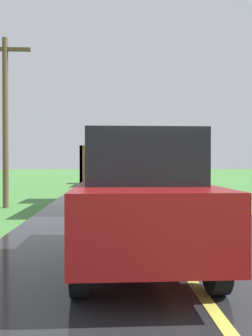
{
  "coord_description": "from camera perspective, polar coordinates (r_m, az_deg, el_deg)",
  "views": [
    {
      "loc": [
        -1.07,
        -0.65,
        1.56
      ],
      "look_at": [
        -0.33,
        12.88,
        1.4
      ],
      "focal_mm": 36.74,
      "sensor_mm": 36.0,
      "label": 1
    }
  ],
  "objects": [
    {
      "name": "utility_pole_roadside",
      "position": [
        13.0,
        -19.38,
        8.14
      ],
      "size": [
        1.78,
        0.2,
        6.01
      ],
      "color": "brown",
      "rests_on": "ground"
    },
    {
      "name": "banana_truck_near",
      "position": [
        13.35,
        -1.51,
        0.32
      ],
      "size": [
        2.38,
        5.82,
        2.8
      ],
      "color": "#2D2D30",
      "rests_on": "road_surface"
    },
    {
      "name": "following_car",
      "position": [
        5.11,
        2.17,
        -4.83
      ],
      "size": [
        1.74,
        4.1,
        1.92
      ],
      "color": "maroon",
      "rests_on": "road_surface"
    },
    {
      "name": "banana_truck_far",
      "position": [
        26.37,
        -1.62,
        0.46
      ],
      "size": [
        2.38,
        5.81,
        2.8
      ],
      "color": "#2D2D30",
      "rests_on": "road_surface"
    }
  ]
}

